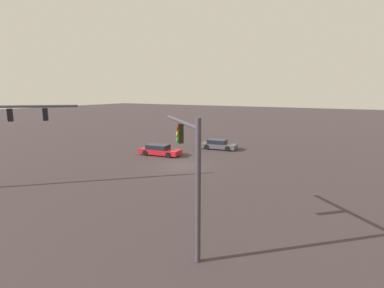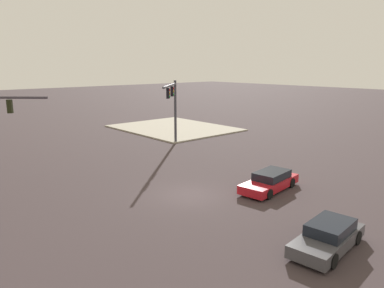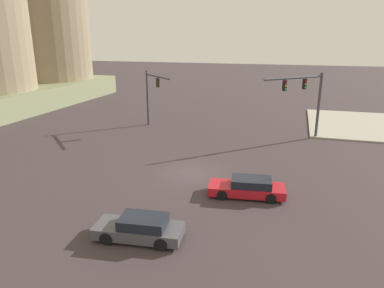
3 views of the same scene
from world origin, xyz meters
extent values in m
plane|color=#3B3033|center=(0.00, 0.00, 0.00)|extent=(226.74, 226.74, 0.00)
cube|color=#A49E8D|center=(19.75, -14.61, 0.07)|extent=(14.55, 11.73, 0.15)
cylinder|color=#3D3D49|center=(12.81, -9.27, 3.22)|extent=(0.26, 0.26, 6.44)
cylinder|color=#3D3D49|center=(10.49, -6.78, 6.09)|extent=(4.77, 5.12, 0.19)
cube|color=black|center=(11.39, -7.74, 5.47)|extent=(0.41, 0.41, 0.95)
cylinder|color=red|center=(11.27, -7.85, 5.76)|extent=(0.18, 0.19, 0.20)
cylinder|color=orange|center=(11.27, -7.85, 5.46)|extent=(0.18, 0.19, 0.20)
cylinder|color=green|center=(11.27, -7.85, 5.16)|extent=(0.18, 0.19, 0.20)
cube|color=black|center=(9.76, -5.99, 5.47)|extent=(0.41, 0.41, 0.95)
cylinder|color=red|center=(9.64, -6.10, 5.76)|extent=(0.18, 0.19, 0.20)
cylinder|color=orange|center=(9.64, -6.10, 5.46)|extent=(0.18, 0.19, 0.20)
cylinder|color=green|center=(9.64, -6.10, 5.16)|extent=(0.18, 0.19, 0.20)
cylinder|color=#3C3642|center=(13.12, 8.96, 3.08)|extent=(0.23, 0.23, 6.16)
cylinder|color=#3C3642|center=(11.18, 6.93, 5.74)|extent=(4.02, 4.18, 0.17)
cube|color=black|center=(11.12, 6.87, 5.13)|extent=(0.41, 0.41, 0.95)
cylinder|color=red|center=(11.23, 6.76, 5.42)|extent=(0.18, 0.19, 0.20)
cylinder|color=orange|center=(11.23, 6.76, 5.12)|extent=(0.18, 0.19, 0.20)
cylinder|color=green|center=(11.23, 6.76, 4.82)|extent=(0.18, 0.19, 0.20)
cube|color=gray|center=(20.34, 32.21, 1.49)|extent=(29.06, 15.11, 2.98)
cube|color=#47474D|center=(-9.20, -0.05, 0.44)|extent=(2.18, 4.55, 0.55)
cube|color=black|center=(-9.17, -0.31, 0.96)|extent=(1.76, 2.43, 0.50)
cylinder|color=black|center=(-10.14, 1.22, 0.32)|extent=(0.28, 0.66, 0.64)
cylinder|color=black|center=(-8.53, 1.39, 0.32)|extent=(0.28, 0.66, 0.64)
cylinder|color=black|center=(-9.86, -1.49, 0.32)|extent=(0.28, 0.66, 0.64)
cylinder|color=black|center=(-8.25, -1.32, 0.32)|extent=(0.28, 0.66, 0.64)
cube|color=red|center=(-2.72, -4.51, 0.44)|extent=(2.36, 4.94, 0.55)
cube|color=black|center=(-2.69, -4.80, 0.96)|extent=(1.86, 2.65, 0.50)
cylinder|color=black|center=(-3.73, -3.15, 0.32)|extent=(0.30, 0.66, 0.64)
cylinder|color=black|center=(-2.08, -2.95, 0.32)|extent=(0.30, 0.66, 0.64)
cylinder|color=black|center=(-3.36, -6.08, 0.32)|extent=(0.30, 0.66, 0.64)
cylinder|color=black|center=(-1.71, -5.87, 0.32)|extent=(0.30, 0.66, 0.64)
camera|label=1|loc=(22.66, 14.09, 7.15)|focal=26.11mm
camera|label=2|loc=(-16.38, 14.23, 7.96)|focal=34.33mm
camera|label=3|loc=(-23.36, -6.99, 9.65)|focal=33.01mm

